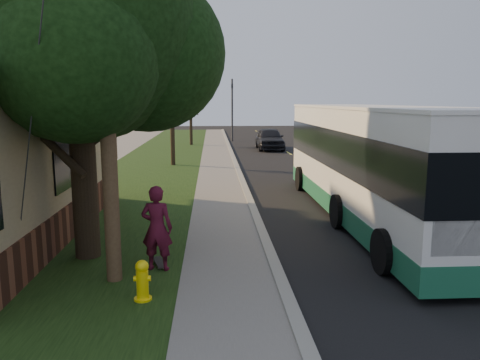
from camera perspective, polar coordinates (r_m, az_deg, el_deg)
The scene contains 15 objects.
ground at distance 8.87m, azimuth 5.70°, elevation -14.31°, with size 120.00×120.00×0.00m, color black.
road at distance 19.11m, azimuth 12.83°, elevation -1.42°, with size 8.00×80.00×0.01m, color black.
curb at distance 18.39m, azimuth 0.78°, elevation -1.44°, with size 0.25×80.00×0.12m, color gray.
sidewalk at distance 18.35m, azimuth -2.34°, elevation -1.53°, with size 2.00×80.00×0.08m, color slate.
grass_verge at distance 18.62m, azimuth -13.18°, elevation -1.64°, with size 5.00×80.00×0.07m, color black.
fire_hydrant at distance 8.69m, azimuth -11.82°, elevation -11.90°, with size 0.32×0.32×0.74m.
utility_pole at distance 9.26m, azimuth -16.32°, elevation 15.70°, with size 2.86×3.21×9.07m.
leafy_tree at distance 11.13m, azimuth -19.06°, elevation 17.26°, with size 6.30×6.00×7.80m.
bare_tree_near at distance 26.13m, azimuth -8.25°, elevation 6.38°, with size 1.38×1.21×4.31m.
bare_tree_far at distance 38.07m, azimuth -6.01°, elevation 7.20°, with size 1.38×1.21×4.03m.
traffic_signal at distance 42.04m, azimuth -0.97°, elevation 9.06°, with size 0.18×0.22×5.50m.
transit_bus at distance 14.74m, azimuth 15.99°, elevation 2.42°, with size 2.94×12.73×3.44m.
skateboarder at distance 9.94m, azimuth -10.10°, elevation -5.79°, with size 0.66×0.43×1.81m, color #4B0F22.
skateboard_main at distance 10.46m, azimuth -9.78°, elevation -9.88°, with size 0.39×0.76×0.07m.
distant_car at distance 35.01m, azimuth 3.63°, elevation 5.07°, with size 1.92×4.76×1.62m, color black.
Camera 1 is at (-1.34, -8.00, 3.59)m, focal length 35.00 mm.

